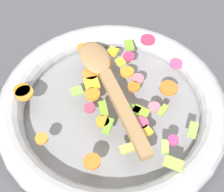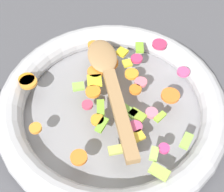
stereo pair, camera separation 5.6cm
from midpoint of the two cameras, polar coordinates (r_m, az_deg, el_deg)
ground_plane at (r=0.60m, az=2.67°, el=-3.08°), size 4.00×4.00×0.00m
skillet at (r=0.58m, az=2.75°, el=-1.86°), size 0.43×0.43×0.05m
chopped_vegetables at (r=0.56m, az=3.37°, el=0.60°), size 0.33×0.32×0.01m
wooden_spoon at (r=0.57m, az=2.20°, el=2.93°), size 0.28×0.06×0.01m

